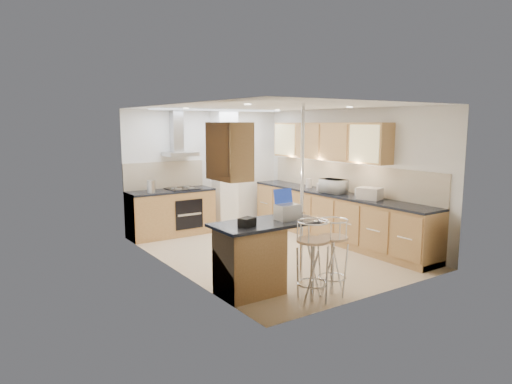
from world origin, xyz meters
TOP-DOWN VIEW (x-y plane):
  - ground at (0.00, 0.00)m, footprint 4.80×4.80m
  - room_shell at (0.32, 0.38)m, footprint 3.64×4.84m
  - right_counter at (1.50, 0.00)m, footprint 0.63×4.40m
  - back_counter at (-0.95, 2.10)m, footprint 1.70×0.63m
  - peninsula at (-1.12, -1.45)m, footprint 1.47×0.72m
  - microwave at (1.43, -0.02)m, footprint 0.37×0.51m
  - laptop at (-0.82, -1.50)m, footprint 0.31×0.24m
  - bag at (-1.50, -1.54)m, footprint 0.24×0.21m
  - bar_stool_near at (-0.88, -2.10)m, footprint 0.44×0.44m
  - bar_stool_end at (-0.49, -2.05)m, footprint 0.52×0.52m
  - jar_a at (1.54, 0.82)m, footprint 0.16×0.16m
  - jar_b at (1.43, 0.38)m, footprint 0.12×0.12m
  - jar_c at (1.61, -0.77)m, footprint 0.16×0.16m
  - jar_d at (1.61, -0.47)m, footprint 0.11×0.11m
  - bread_bin at (1.48, -0.88)m, footprint 0.41×0.46m
  - kettle at (-1.41, 1.95)m, footprint 0.16×0.16m

SIDE VIEW (x-z plane):
  - ground at x=0.00m, z-range 0.00..0.00m
  - back_counter at x=-0.95m, z-range 0.00..0.92m
  - right_counter at x=1.50m, z-range 0.00..0.92m
  - peninsula at x=-1.12m, z-range 0.01..0.95m
  - bar_stool_end at x=-0.49m, z-range 0.00..1.01m
  - bar_stool_near at x=-0.88m, z-range 0.00..1.05m
  - jar_d at x=1.61m, z-range 0.92..1.05m
  - jar_b at x=1.43m, z-range 0.92..1.07m
  - bag at x=-1.50m, z-range 0.94..1.05m
  - jar_c at x=1.61m, z-range 0.92..1.11m
  - jar_a at x=1.54m, z-range 0.92..1.11m
  - bread_bin at x=1.48m, z-range 0.92..1.12m
  - kettle at x=-1.41m, z-range 0.92..1.16m
  - laptop at x=-0.82m, z-range 0.94..1.15m
  - microwave at x=1.43m, z-range 0.92..1.18m
  - room_shell at x=0.32m, z-range 0.29..2.80m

